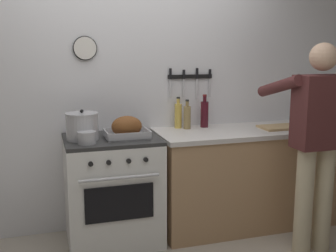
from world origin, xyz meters
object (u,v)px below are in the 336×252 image
Objects in this scene: stove at (113,190)px; bottle_cooking_oil at (178,115)px; bottle_wine_red at (204,114)px; bottle_vinegar at (187,117)px; cutting_board at (280,127)px; roasting_pan at (127,128)px; saucepan at (87,138)px; stock_pot at (82,126)px; person_cook at (316,135)px.

bottle_cooking_oil reaches higher than stove.
stove is 1.08m from bottle_wine_red.
bottle_cooking_oil is (-0.06, 0.06, 0.01)m from bottle_vinegar.
bottle_wine_red reaches higher than bottle_cooking_oil.
roasting_pan is at bearing -179.94° from cutting_board.
saucepan is 0.39× the size of cutting_board.
saucepan is at bearing -142.67° from stove.
roasting_pan is 0.35m from stock_pot.
bottle_vinegar is at bearing 20.78° from roasting_pan.
bottle_vinegar is (0.72, 0.17, 0.56)m from stove.
stove is 3.40× the size of bottle_vinegar.
bottle_cooking_oil is (-0.88, 0.29, 0.11)m from cutting_board.
stock_pot is 0.86× the size of bottle_wine_red.
saucepan is at bearing -161.89° from bottle_wine_red.
bottle_wine_red is at bearing 10.19° from stock_pot.
saucepan is 1.17m from bottle_wine_red.
bottle_cooking_oil reaches higher than cutting_board.
bottle_wine_red is (0.90, 0.20, 0.58)m from stove.
person_cook reaches higher than bottle_wine_red.
roasting_pan is at bearing 63.68° from person_cook.
bottle_vinegar is at bearing -170.50° from bottle_wine_red.
bottle_cooking_oil is at bearing 40.58° from person_cook.
bottle_vinegar reaches higher than stove.
bottle_cooking_oil reaches higher than stock_pot.
bottle_cooking_oil is 0.25m from bottle_wine_red.
cutting_board is at bearing -1.74° from stock_pot.
roasting_pan is at bearing -151.55° from bottle_cooking_oil.
bottle_wine_red is (0.78, 0.26, 0.04)m from roasting_pan.
saucepan is 0.96m from bottle_cooking_oil.
person_cook is 1.03m from bottle_wine_red.
roasting_pan is 0.98× the size of cutting_board.
stove is 2.50× the size of cutting_board.
stove is 2.98× the size of bottle_wine_red.
bottle_wine_red is (0.18, 0.03, 0.02)m from bottle_vinegar.
stove is at bearing -167.45° from bottle_wine_red.
bottle_wine_red reaches higher than stove.
stock_pot is (-0.23, -0.00, 0.56)m from stove.
stock_pot is 0.92× the size of bottle_cooking_oil.
bottle_cooking_oil is 0.94× the size of bottle_wine_red.
bottle_vinegar is 0.88× the size of bottle_wine_red.
bottle_cooking_oil is at bearing 24.54° from saucepan.
bottle_cooking_oil reaches higher than bottle_vinegar.
roasting_pan is 0.35m from saucepan.
saucepan is 0.50× the size of bottle_cooking_oil.
bottle_cooking_oil reaches higher than saucepan.
bottle_wine_red is at bearing 18.29° from roasting_pan.
bottle_vinegar is at bearing -44.27° from bottle_cooking_oil.
stock_pot reaches higher than cutting_board.
saucepan is 0.99m from bottle_vinegar.
stove is at bearing 37.33° from saucepan.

